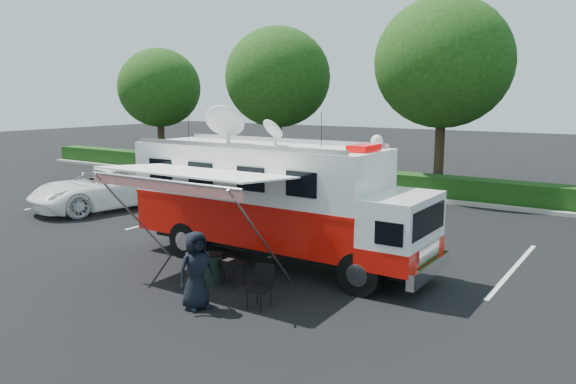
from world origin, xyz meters
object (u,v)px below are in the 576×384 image
at_px(command_truck, 275,200).
at_px(folding_table, 229,262).
at_px(white_suv, 107,208).
at_px(trash_bin, 213,268).

relative_size(command_truck, folding_table, 9.77).
height_order(command_truck, white_suv, command_truck).
height_order(white_suv, folding_table, white_suv).
bearing_deg(folding_table, command_truck, 93.12).
bearing_deg(white_suv, command_truck, -0.11).
bearing_deg(command_truck, white_suv, 166.83).
bearing_deg(command_truck, trash_bin, -97.11).
bearing_deg(folding_table, white_suv, 156.07).
distance_m(white_suv, folding_table, 11.05).
relative_size(white_suv, trash_bin, 7.86).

